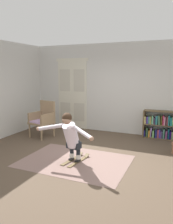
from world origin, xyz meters
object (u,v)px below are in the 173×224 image
object	(u,v)px
bookshelf	(166,127)
skis_pair	(76,160)
wicker_chair	(43,118)
person_skier	(71,134)

from	to	relation	value
bookshelf	skis_pair	world-z (taller)	bookshelf
bookshelf	wicker_chair	size ratio (longest dim) A/B	1.26
wicker_chair	skis_pair	world-z (taller)	wicker_chair
skis_pair	person_skier	bearing A→B (deg)	-98.74
wicker_chair	skis_pair	distance (m)	2.31
wicker_chair	bookshelf	bearing A→B (deg)	19.30
wicker_chair	skis_pair	bearing A→B (deg)	-37.29
bookshelf	skis_pair	xyz separation A→B (m)	(-1.73, -2.59, -0.35)
wicker_chair	skis_pair	xyz separation A→B (m)	(1.78, -1.36, -0.56)
skis_pair	person_skier	xyz separation A→B (m)	(-0.03, -0.19, 0.64)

